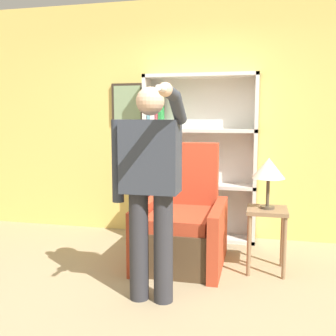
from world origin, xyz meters
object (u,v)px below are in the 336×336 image
at_px(bookcase, 190,160).
at_px(side_table, 267,222).
at_px(person_standing, 150,181).
at_px(table_lamp, 269,169).
at_px(armchair, 183,227).

xyz_separation_m(bookcase, side_table, (0.88, -0.88, -0.47)).
xyz_separation_m(person_standing, table_lamp, (0.89, 0.82, 0.01)).
bearing_deg(person_standing, table_lamp, 42.70).
bearing_deg(bookcase, person_standing, -90.28).
relative_size(bookcase, person_standing, 1.16).
xyz_separation_m(armchair, side_table, (0.80, -0.08, 0.12)).
distance_m(person_standing, side_table, 1.30).
bearing_deg(armchair, person_standing, -95.45).
bearing_deg(bookcase, side_table, -45.08).
bearing_deg(side_table, armchair, 174.62).
bearing_deg(bookcase, armchair, -84.55).
relative_size(armchair, person_standing, 0.71).
bearing_deg(person_standing, armchair, 84.55).
height_order(armchair, table_lamp, armchair).
relative_size(person_standing, side_table, 2.77).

